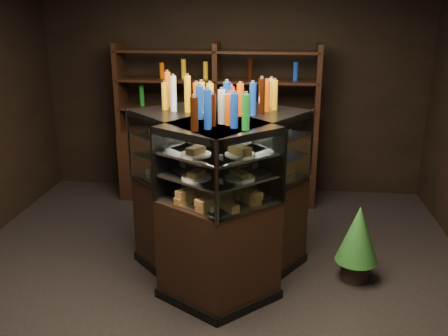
{
  "coord_description": "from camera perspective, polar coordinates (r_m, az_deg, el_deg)",
  "views": [
    {
      "loc": [
        0.58,
        -4.03,
        2.42
      ],
      "look_at": [
        0.17,
        -0.19,
        1.16
      ],
      "focal_mm": 40.0,
      "sensor_mm": 36.0,
      "label": 1
    }
  ],
  "objects": [
    {
      "name": "food_display",
      "position": [
        4.31,
        -0.54,
        0.43
      ],
      "size": [
        1.25,
        1.16,
        0.47
      ],
      "color": "gold",
      "rests_on": "display_case"
    },
    {
      "name": "room_shell",
      "position": [
        4.1,
        -2.11,
        11.36
      ],
      "size": [
        5.02,
        5.02,
        3.01
      ],
      "color": "black",
      "rests_on": "ground"
    },
    {
      "name": "bottles_top",
      "position": [
        4.18,
        -0.56,
        7.7
      ],
      "size": [
        1.07,
        1.02,
        0.3
      ],
      "color": "silver",
      "rests_on": "display_case"
    },
    {
      "name": "back_shelving",
      "position": [
        6.39,
        -0.81,
        1.55
      ],
      "size": [
        2.51,
        0.45,
        2.0
      ],
      "rotation": [
        0.0,
        0.0,
        -0.01
      ],
      "color": "black",
      "rests_on": "ground"
    },
    {
      "name": "potted_conifer",
      "position": [
        4.69,
        15.11,
        -7.17
      ],
      "size": [
        0.38,
        0.38,
        0.82
      ],
      "rotation": [
        0.0,
        0.0,
        -0.4
      ],
      "color": "black",
      "rests_on": "ground"
    },
    {
      "name": "display_case",
      "position": [
        4.53,
        -0.52,
        -6.84
      ],
      "size": [
        1.72,
        1.56,
        1.53
      ],
      "rotation": [
        0.0,
        0.0,
        0.09
      ],
      "color": "black",
      "rests_on": "ground"
    },
    {
      "name": "ground",
      "position": [
        4.74,
        -1.84,
        -12.65
      ],
      "size": [
        5.0,
        5.0,
        0.0
      ],
      "primitive_type": "plane",
      "color": "black",
      "rests_on": "ground"
    }
  ]
}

